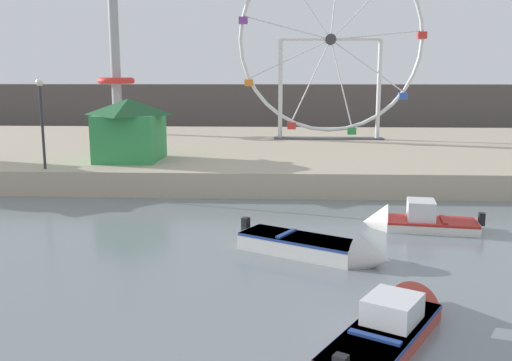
# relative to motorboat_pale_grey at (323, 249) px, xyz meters

# --- Properties ---
(quay_promenade) EXTENTS (110.00, 22.29, 1.13)m
(quay_promenade) POSITION_rel_motorboat_pale_grey_xyz_m (-3.62, 19.14, 0.28)
(quay_promenade) COLOR #B7A88E
(quay_promenade) RESTS_ON ground_plane
(distant_town_skyline) EXTENTS (140.00, 3.00, 4.40)m
(distant_town_skyline) POSITION_rel_motorboat_pale_grey_xyz_m (-3.62, 39.96, 1.91)
(distant_town_skyline) COLOR #564C47
(distant_town_skyline) RESTS_ON ground_plane
(motorboat_pale_grey) EXTENTS (4.69, 3.39, 1.20)m
(motorboat_pale_grey) POSITION_rel_motorboat_pale_grey_xyz_m (0.00, 0.00, 0.00)
(motorboat_pale_grey) COLOR silver
(motorboat_pale_grey) RESTS_ON ground_plane
(motorboat_white_red_stripe) EXTENTS (4.17, 1.95, 1.52)m
(motorboat_white_red_stripe) POSITION_rel_motorboat_pale_grey_xyz_m (3.27, 3.38, -0.00)
(motorboat_white_red_stripe) COLOR silver
(motorboat_white_red_stripe) RESTS_ON ground_plane
(motorboat_faded_red) EXTENTS (3.51, 4.79, 1.30)m
(motorboat_faded_red) POSITION_rel_motorboat_pale_grey_xyz_m (1.27, -4.81, -0.02)
(motorboat_faded_red) COLOR #B24238
(motorboat_faded_red) RESTS_ON ground_plane
(ferris_wheel_white_frame) EXTENTS (12.07, 1.20, 12.41)m
(ferris_wheel_white_frame) POSITION_rel_motorboat_pale_grey_xyz_m (1.85, 21.71, 7.07)
(ferris_wheel_white_frame) COLOR silver
(ferris_wheel_white_frame) RESTS_ON quay_promenade
(drop_tower_steel_tower) EXTENTS (2.80, 2.80, 12.62)m
(drop_tower_steel_tower) POSITION_rel_motorboat_pale_grey_xyz_m (-13.24, 24.95, 5.64)
(drop_tower_steel_tower) COLOR #999EA3
(drop_tower_steel_tower) RESTS_ON quay_promenade
(carnival_booth_green_kiosk) EXTENTS (3.30, 3.69, 3.07)m
(carnival_booth_green_kiosk) POSITION_rel_motorboat_pale_grey_xyz_m (-8.79, 11.68, 2.43)
(carnival_booth_green_kiosk) COLOR #33934C
(carnival_booth_green_kiosk) RESTS_ON quay_promenade
(promenade_lamp_near) EXTENTS (0.32, 0.32, 4.03)m
(promenade_lamp_near) POSITION_rel_motorboat_pale_grey_xyz_m (-11.99, 8.84, 3.46)
(promenade_lamp_near) COLOR #2D2D33
(promenade_lamp_near) RESTS_ON quay_promenade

